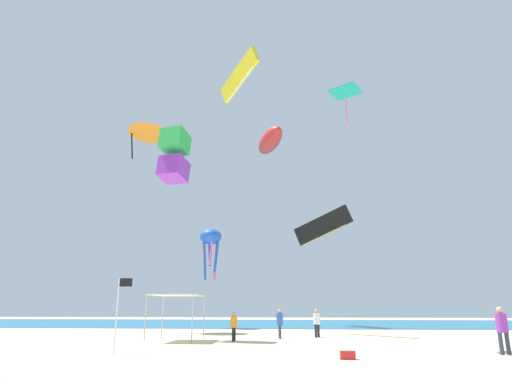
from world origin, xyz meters
TOP-DOWN VIEW (x-y plane):
  - ground at (0.00, 0.00)m, footprint 110.00×110.00m
  - ocean_strip at (0.00, 30.42)m, footprint 110.00×25.13m
  - canopy_tent at (-5.27, 4.63)m, footprint 2.66×3.26m
  - person_near_tent at (0.61, 6.99)m, footprint 0.42×0.47m
  - person_leftmost at (2.95, 8.22)m, footprint 0.41×0.41m
  - person_central at (-1.95, 4.77)m, footprint 0.38×0.42m
  - person_rightmost at (10.07, -1.31)m, footprint 0.49×0.45m
  - banner_flag at (-5.88, -2.54)m, footprint 0.61×0.06m
  - cooler_box at (3.43, -3.37)m, footprint 0.57×0.37m
  - kite_parafoil_black at (4.64, 22.44)m, footprint 5.85×2.75m
  - kite_octopus_blue at (-6.11, 19.17)m, footprint 2.48×2.48m
  - kite_box_green at (-6.40, 6.46)m, footprint 2.02×2.20m
  - kite_inflatable_red at (-0.72, 25.09)m, footprint 4.63×7.56m
  - kite_diamond_teal at (4.71, 2.13)m, footprint 2.12×2.12m
  - kite_delta_orange at (-11.14, 14.47)m, footprint 3.83×3.89m
  - kite_parafoil_yellow at (-2.94, 14.04)m, footprint 4.06×4.65m

SIDE VIEW (x-z plane):
  - ground at x=0.00m, z-range -0.10..0.00m
  - ocean_strip at x=0.00m, z-range 0.00..0.03m
  - cooler_box at x=3.43m, z-range 0.00..0.35m
  - person_central at x=-1.95m, z-range 0.14..1.73m
  - person_leftmost at x=2.95m, z-range 0.15..1.89m
  - person_near_tent at x=0.61m, z-range 0.15..1.92m
  - person_rightmost at x=10.07m, z-range 0.17..2.08m
  - banner_flag at x=-5.88m, z-range 0.35..3.44m
  - canopy_tent at x=-5.27m, z-range 1.14..3.71m
  - kite_octopus_blue at x=-6.11m, z-range 5.61..10.38m
  - kite_parafoil_black at x=4.64m, z-range 7.81..11.57m
  - kite_box_green at x=-6.40m, z-range 10.00..13.69m
  - kite_diamond_teal at x=4.71m, z-range 12.69..14.87m
  - kite_delta_orange at x=-11.14m, z-range 15.63..18.77m
  - kite_inflatable_red at x=-0.72m, z-range 18.59..21.53m
  - kite_parafoil_yellow at x=-2.94m, z-range 20.23..23.75m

